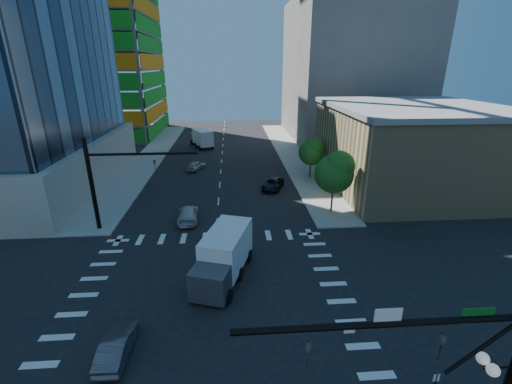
{
  "coord_description": "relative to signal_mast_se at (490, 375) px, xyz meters",
  "views": [
    {
      "loc": [
        1.7,
        -19.89,
        15.33
      ],
      "look_at": [
        3.75,
        8.0,
        4.83
      ],
      "focal_mm": 24.0,
      "sensor_mm": 36.0,
      "label": 1
    }
  ],
  "objects": [
    {
      "name": "road_markings",
      "position": [
        -10.6,
        11.5,
        -5.0
      ],
      "size": [
        20.0,
        20.0,
        0.01
      ],
      "primitive_type": "cube",
      "color": "silver",
      "rests_on": "ground"
    },
    {
      "name": "construction_building",
      "position": [
        -38.02,
        73.43,
        19.6
      ],
      "size": [
        25.16,
        34.5,
        70.6
      ],
      "color": "slate",
      "rests_on": "ground"
    },
    {
      "name": "sidewalk_nw",
      "position": [
        -23.1,
        51.5,
        -4.93
      ],
      "size": [
        5.0,
        60.0,
        0.15
      ],
      "primitive_type": "cube",
      "color": "gray",
      "rests_on": "ground"
    },
    {
      "name": "ground",
      "position": [
        -10.6,
        11.5,
        -5.01
      ],
      "size": [
        160.0,
        160.0,
        0.0
      ],
      "primitive_type": "plane",
      "color": "black",
      "rests_on": "ground"
    },
    {
      "name": "bg_building_ne",
      "position": [
        16.4,
        66.5,
        8.99
      ],
      "size": [
        24.0,
        30.0,
        28.0
      ],
      "primitive_type": "cube",
      "color": "#68635E",
      "rests_on": "ground"
    },
    {
      "name": "box_truck_near",
      "position": [
        -9.79,
        13.75,
        -3.44
      ],
      "size": [
        4.79,
        7.29,
        3.53
      ],
      "rotation": [
        0.0,
        0.0,
        -0.31
      ],
      "color": "black",
      "rests_on": "ground"
    },
    {
      "name": "car_sb_near",
      "position": [
        -13.59,
        24.47,
        -4.3
      ],
      "size": [
        2.26,
        4.99,
        1.42
      ],
      "primitive_type": "imported",
      "rotation": [
        0.0,
        0.0,
        3.2
      ],
      "color": "beige",
      "rests_on": "ground"
    },
    {
      "name": "signal_mast_se",
      "position": [
        0.0,
        0.0,
        0.0
      ],
      "size": [
        10.51,
        2.48,
        9.0
      ],
      "color": "black",
      "rests_on": "sidewalk_se"
    },
    {
      "name": "signal_mast_nw",
      "position": [
        -20.6,
        23.0,
        0.49
      ],
      "size": [
        10.2,
        0.4,
        9.0
      ],
      "color": "black",
      "rests_on": "sidewalk_nw"
    },
    {
      "name": "car_nb_far",
      "position": [
        -3.65,
        33.36,
        -4.35
      ],
      "size": [
        3.7,
        5.19,
        1.31
      ],
      "primitive_type": "imported",
      "rotation": [
        0.0,
        0.0,
        -0.36
      ],
      "color": "black",
      "rests_on": "ground"
    },
    {
      "name": "car_sb_mid",
      "position": [
        -14.4,
        42.8,
        -4.34
      ],
      "size": [
        3.01,
        4.23,
        1.34
      ],
      "primitive_type": "imported",
      "rotation": [
        0.0,
        0.0,
        2.73
      ],
      "color": "#AFB1B7",
      "rests_on": "ground"
    },
    {
      "name": "commercial_building",
      "position": [
        14.4,
        33.5,
        0.31
      ],
      "size": [
        20.5,
        22.5,
        10.6
      ],
      "color": "tan",
      "rests_on": "ground"
    },
    {
      "name": "sidewalk_ne",
      "position": [
        1.9,
        51.5,
        -4.93
      ],
      "size": [
        5.0,
        60.0,
        0.15
      ],
      "primitive_type": "cube",
      "color": "gray",
      "rests_on": "ground"
    },
    {
      "name": "tree_north",
      "position": [
        2.33,
        37.4,
        -1.02
      ],
      "size": [
        3.54,
        3.52,
        5.78
      ],
      "color": "#382316",
      "rests_on": "sidewalk_ne"
    },
    {
      "name": "tree_south",
      "position": [
        2.03,
        25.4,
        -0.32
      ],
      "size": [
        4.16,
        4.16,
        6.82
      ],
      "color": "#382316",
      "rests_on": "sidewalk_ne"
    },
    {
      "name": "box_truck_far",
      "position": [
        -14.75,
        58.5,
        -3.48
      ],
      "size": [
        5.06,
        7.14,
        3.44
      ],
      "rotation": [
        0.0,
        0.0,
        3.53
      ],
      "color": "black",
      "rests_on": "ground"
    },
    {
      "name": "car_sb_cross",
      "position": [
        -15.52,
        6.87,
        -4.34
      ],
      "size": [
        1.46,
        4.06,
        1.33
      ],
      "primitive_type": "imported",
      "rotation": [
        0.0,
        0.0,
        3.13
      ],
      "color": "#4B4B50",
      "rests_on": "ground"
    }
  ]
}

